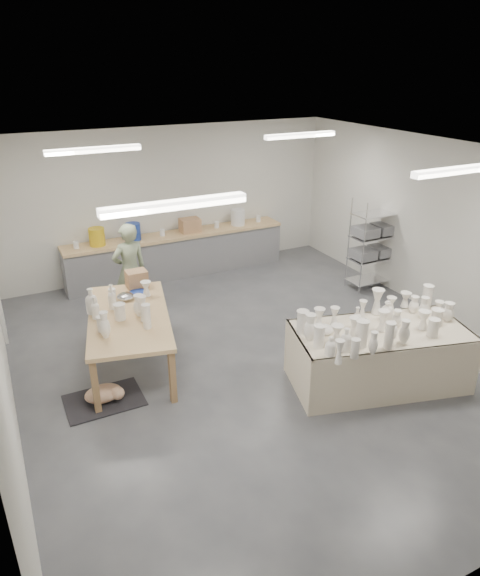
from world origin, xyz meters
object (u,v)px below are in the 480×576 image
drying_table (378,354)px  potter (130,270)px  work_table (127,312)px  red_stool (128,292)px

drying_table → potter: bearing=139.1°
work_table → red_stool: (0.47, 1.83, -0.53)m
potter → red_stool: 0.59m
drying_table → red_stool: (-2.44, 3.88, -0.14)m
work_table → red_stool: bearing=88.7°
drying_table → potter: potter is taller
work_table → drying_table: bearing=-21.9°
drying_table → potter: 4.37m
potter → red_stool: bearing=-98.6°
drying_table → work_table: size_ratio=1.06×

